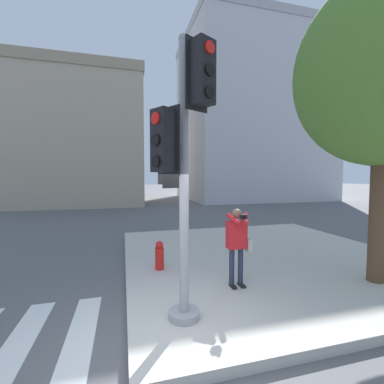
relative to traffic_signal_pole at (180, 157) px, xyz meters
name	(u,v)px	position (x,y,z in m)	size (l,w,h in m)	color
ground_plane	(167,362)	(-0.33, -0.65, -2.77)	(160.00, 160.00, 0.00)	#5B5B5E
sidewalk_corner	(263,256)	(3.17, 2.85, -2.69)	(8.00, 8.00, 0.17)	#BCB7AD
traffic_signal_pole	(180,157)	(0.00, 0.00, 0.00)	(0.92, 1.11, 4.47)	#939399
person_photographer	(237,240)	(1.43, 0.95, -1.63)	(0.58, 0.54, 1.63)	black
street_tree	(384,73)	(4.47, 0.39, 1.88)	(3.59, 3.59, 6.47)	brown
fire_hydrant	(160,255)	(-0.01, 2.34, -2.25)	(0.22, 0.28, 0.70)	red
building_left	(81,142)	(-4.72, 22.96, 3.00)	(11.24, 12.20, 11.51)	tan
building_right	(250,119)	(13.25, 22.95, 6.26)	(14.80, 11.88, 18.05)	#BCBCC1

